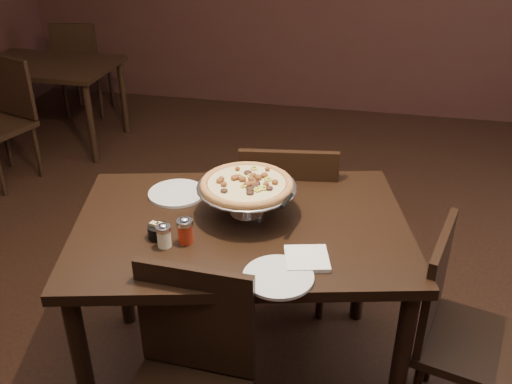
# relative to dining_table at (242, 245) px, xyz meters

# --- Properties ---
(room) EXTENTS (6.04, 7.04, 2.84)m
(room) POSITION_rel_dining_table_xyz_m (0.06, 0.11, 0.68)
(room) COLOR black
(room) RESTS_ON ground
(dining_table) EXTENTS (1.50, 1.18, 0.83)m
(dining_table) POSITION_rel_dining_table_xyz_m (0.00, 0.00, 0.00)
(dining_table) COLOR black
(dining_table) RESTS_ON ground
(background_table) EXTENTS (1.12, 0.75, 0.70)m
(background_table) POSITION_rel_dining_table_xyz_m (-2.20, 2.27, -0.11)
(background_table) COLOR black
(background_table) RESTS_ON ground
(pizza_stand) EXTENTS (0.41, 0.41, 0.17)m
(pizza_stand) POSITION_rel_dining_table_xyz_m (0.01, 0.07, 0.25)
(pizza_stand) COLOR silver
(pizza_stand) RESTS_ON dining_table
(parmesan_shaker) EXTENTS (0.06, 0.06, 0.10)m
(parmesan_shaker) POSITION_rel_dining_table_xyz_m (-0.24, -0.22, 0.16)
(parmesan_shaker) COLOR #F7F2C0
(parmesan_shaker) RESTS_ON dining_table
(pepper_flake_shaker) EXTENTS (0.06, 0.06, 0.11)m
(pepper_flake_shaker) POSITION_rel_dining_table_xyz_m (-0.17, -0.18, 0.16)
(pepper_flake_shaker) COLOR maroon
(pepper_flake_shaker) RESTS_ON dining_table
(packet_caddy) EXTENTS (0.08, 0.08, 0.06)m
(packet_caddy) POSITION_rel_dining_table_xyz_m (-0.29, -0.17, 0.14)
(packet_caddy) COLOR black
(packet_caddy) RESTS_ON dining_table
(napkin_stack) EXTENTS (0.19, 0.19, 0.02)m
(napkin_stack) POSITION_rel_dining_table_xyz_m (0.29, -0.20, 0.12)
(napkin_stack) COLOR white
(napkin_stack) RESTS_ON dining_table
(plate_left) EXTENTS (0.25, 0.25, 0.01)m
(plate_left) POSITION_rel_dining_table_xyz_m (-0.33, 0.17, 0.12)
(plate_left) COLOR silver
(plate_left) RESTS_ON dining_table
(plate_near) EXTENTS (0.25, 0.25, 0.01)m
(plate_near) POSITION_rel_dining_table_xyz_m (0.21, -0.33, 0.12)
(plate_near) COLOR silver
(plate_near) RESTS_ON dining_table
(serving_spatula) EXTENTS (0.12, 0.12, 0.02)m
(serving_spatula) POSITION_rel_dining_table_xyz_m (0.18, -0.02, 0.24)
(serving_spatula) COLOR silver
(serving_spatula) RESTS_ON pizza_stand
(chair_far) EXTENTS (0.51, 0.51, 0.98)m
(chair_far) POSITION_rel_dining_table_xyz_m (0.11, 0.54, -0.19)
(chair_far) COLOR black
(chair_far) RESTS_ON ground
(chair_near) EXTENTS (0.45, 0.45, 0.91)m
(chair_near) POSITION_rel_dining_table_xyz_m (-0.07, -0.55, -0.22)
(chair_near) COLOR black
(chair_near) RESTS_ON ground
(chair_side) EXTENTS (0.51, 0.51, 0.90)m
(chair_side) POSITION_rel_dining_table_xyz_m (0.89, -0.05, -0.23)
(chair_side) COLOR black
(chair_side) RESTS_ON ground
(bg_chair_far) EXTENTS (0.47, 0.47, 0.91)m
(bg_chair_far) POSITION_rel_dining_table_xyz_m (-2.24, 2.93, -0.23)
(bg_chair_far) COLOR black
(bg_chair_far) RESTS_ON ground
(bg_chair_near) EXTENTS (0.54, 0.54, 0.92)m
(bg_chair_near) POSITION_rel_dining_table_xyz_m (-2.19, 1.59, -0.22)
(bg_chair_near) COLOR black
(bg_chair_near) RESTS_ON ground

